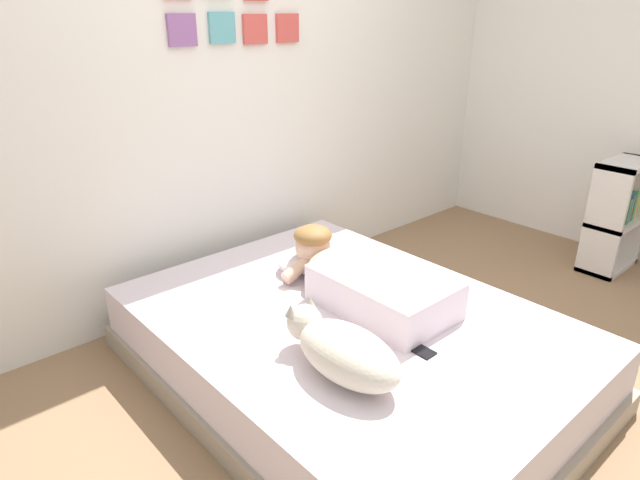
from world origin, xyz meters
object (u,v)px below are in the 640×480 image
(cell_phone, at_px, (419,349))
(bookshelf, at_px, (616,214))
(pillow, at_px, (319,255))
(person_lying, at_px, (362,278))
(coffee_cup, at_px, (326,269))
(bed, at_px, (348,347))
(dog, at_px, (342,350))

(cell_phone, relative_size, bookshelf, 0.19)
(pillow, distance_m, bookshelf, 2.09)
(person_lying, relative_size, coffee_cup, 7.36)
(bed, height_order, person_lying, person_lying)
(coffee_cup, xyz_separation_m, bookshelf, (1.99, -0.69, 0.01))
(pillow, bearing_deg, cell_phone, -105.33)
(person_lying, bearing_deg, bookshelf, -10.92)
(pillow, relative_size, person_lying, 0.57)
(pillow, height_order, dog, dog)
(pillow, distance_m, coffee_cup, 0.14)
(cell_phone, distance_m, bookshelf, 2.17)
(dog, distance_m, coffee_cup, 0.85)
(bed, distance_m, dog, 0.52)
(dog, distance_m, bookshelf, 2.51)
(cell_phone, bearing_deg, bed, 92.36)
(bed, relative_size, dog, 3.62)
(cell_phone, bearing_deg, coffee_cup, 76.53)
(bed, relative_size, coffee_cup, 16.67)
(pillow, relative_size, coffee_cup, 4.16)
(dog, bearing_deg, coffee_cup, 51.74)
(dog, height_order, coffee_cup, dog)
(person_lying, distance_m, coffee_cup, 0.31)
(person_lying, distance_m, dog, 0.61)
(coffee_cup, bearing_deg, pillow, 63.85)
(person_lying, height_order, dog, person_lying)
(cell_phone, bearing_deg, dog, 162.98)
(person_lying, xyz_separation_m, dog, (-0.49, -0.37, -0.00))
(dog, relative_size, cell_phone, 4.11)
(person_lying, bearing_deg, cell_phone, -107.09)
(bed, xyz_separation_m, coffee_cup, (0.20, 0.38, 0.21))
(bed, bearing_deg, coffee_cup, 61.86)
(pillow, height_order, coffee_cup, pillow)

